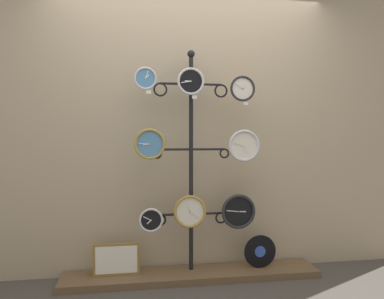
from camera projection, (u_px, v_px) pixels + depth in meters
ground_plane at (200, 295)px, 2.87m from camera, size 12.00×12.00×0.00m
shop_wall at (188, 117)px, 3.39m from camera, size 4.40×0.04×2.80m
low_shelf at (192, 275)px, 3.22m from camera, size 2.20×0.36×0.06m
display_stand at (191, 209)px, 3.26m from camera, size 0.69×0.44×1.97m
clock_top_left at (145, 78)px, 3.09m from camera, size 0.19×0.04×0.19m
clock_top_center at (191, 81)px, 3.13m from camera, size 0.23×0.04×0.23m
clock_top_right at (242, 89)px, 3.21m from camera, size 0.22×0.04×0.22m
clock_middle_left at (150, 144)px, 3.07m from camera, size 0.26×0.04×0.26m
clock_middle_right at (244, 146)px, 3.21m from camera, size 0.28×0.04×0.28m
clock_bottom_left at (151, 220)px, 3.10m from camera, size 0.20×0.04×0.20m
clock_bottom_center at (190, 211)px, 3.15m from camera, size 0.28×0.04×0.28m
clock_bottom_right at (238, 211)px, 3.25m from camera, size 0.30×0.04×0.30m
vinyl_record at (260, 251)px, 3.30m from camera, size 0.29×0.01×0.29m
picture_frame at (116, 260)px, 3.11m from camera, size 0.39×0.02×0.27m
price_tag_upper at (149, 92)px, 3.09m from camera, size 0.04×0.00×0.03m
price_tag_mid at (194, 97)px, 3.13m from camera, size 0.04×0.00×0.03m
price_tag_lower at (246, 103)px, 3.22m from camera, size 0.04×0.00×0.03m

